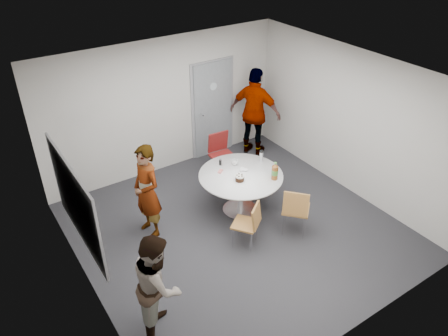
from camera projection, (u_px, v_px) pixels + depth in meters
floor at (237, 229)px, 7.47m from camera, size 5.00×5.00×0.00m
ceiling at (240, 78)px, 6.04m from camera, size 5.00×5.00×0.00m
wall_back at (164, 107)px, 8.51m from camera, size 5.00×0.00×5.00m
wall_left at (79, 218)px, 5.57m from camera, size 0.00×5.00×5.00m
wall_right at (350, 122)px, 7.93m from camera, size 0.00×5.00×5.00m
wall_front at (365, 256)px, 4.99m from camera, size 5.00×0.00×5.00m
door at (213, 109)px, 9.19m from camera, size 1.02×0.17×2.12m
whiteboard at (76, 203)px, 5.68m from camera, size 0.04×1.90×1.25m
table at (242, 179)px, 7.58m from camera, size 1.46×1.46×1.09m
chair_near_left at (250, 221)px, 6.89m from camera, size 0.54×0.55×0.79m
chair_near_right at (296, 208)px, 7.09m from camera, size 0.62×0.62×0.89m
chair_far at (221, 151)px, 8.62m from camera, size 0.48×0.52×0.93m
person_main at (147, 192)px, 6.98m from camera, size 0.47×0.65×1.64m
person_left at (158, 284)px, 5.41m from camera, size 0.85×0.92×1.52m
person_right at (255, 113)px, 9.19m from camera, size 0.97×1.22×1.93m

